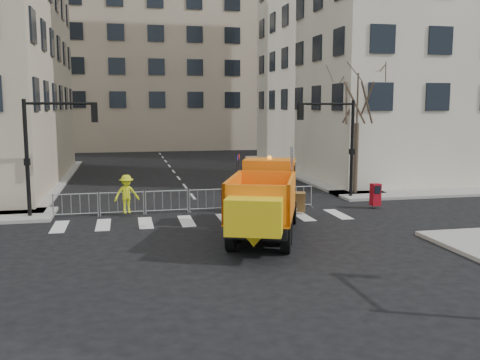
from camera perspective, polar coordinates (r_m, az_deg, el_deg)
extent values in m
plane|color=black|center=(18.87, -0.45, -7.72)|extent=(120.00, 120.00, 0.00)
cube|color=gray|center=(27.02, -4.14, -2.81)|extent=(64.00, 5.00, 0.15)
cube|color=tan|center=(70.23, -9.40, 13.43)|extent=(30.00, 18.00, 24.00)
cylinder|color=black|center=(25.77, -21.78, 2.02)|extent=(0.18, 0.18, 5.40)
cylinder|color=black|center=(29.99, 11.85, 3.17)|extent=(0.18, 0.18, 5.40)
cube|color=black|center=(21.00, 2.69, -3.69)|extent=(4.27, 6.89, 0.41)
cylinder|color=black|center=(23.49, 0.92, -3.35)|extent=(0.65, 1.05, 1.00)
cylinder|color=black|center=(23.33, 5.61, -3.47)|extent=(0.65, 1.05, 1.00)
cylinder|color=black|center=(20.05, -0.39, -5.31)|extent=(0.65, 1.05, 1.00)
cylinder|color=black|center=(19.85, 5.12, -5.47)|extent=(0.65, 1.05, 1.00)
cylinder|color=black|center=(18.91, -0.93, -6.12)|extent=(0.65, 1.05, 1.00)
cylinder|color=black|center=(18.70, 4.91, -6.30)|extent=(0.65, 1.05, 1.00)
cube|color=orange|center=(23.76, 3.39, -0.78)|extent=(2.31, 2.04, 0.91)
cube|color=orange|center=(22.51, 3.14, 0.15)|extent=(2.48, 2.10, 1.64)
cylinder|color=silver|center=(21.72, 5.51, 0.70)|extent=(0.13, 0.13, 2.19)
cube|color=orange|center=(19.58, 2.35, -1.68)|extent=(3.55, 4.56, 1.51)
cube|color=yellow|center=(17.22, 1.49, -3.93)|extent=(2.03, 1.49, 1.19)
cube|color=brown|center=(25.43, 3.68, -2.29)|extent=(2.92, 1.52, 1.03)
imported|color=black|center=(24.05, 3.88, -2.27)|extent=(0.66, 0.48, 1.69)
imported|color=black|center=(24.47, 1.78, -1.79)|extent=(1.19, 1.13, 1.94)
imported|color=black|center=(25.74, 0.14, -1.65)|extent=(1.03, 0.81, 1.63)
imported|color=#CAD318|center=(25.30, -12.00, -1.47)|extent=(1.27, 0.90, 1.79)
cube|color=maroon|center=(27.53, 14.25, -1.51)|extent=(0.47, 0.42, 1.10)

